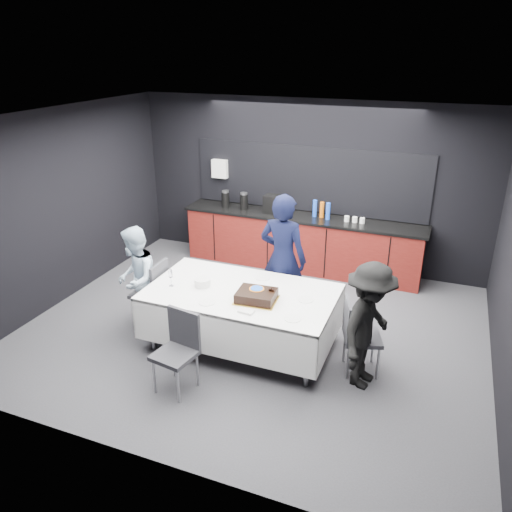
{
  "coord_description": "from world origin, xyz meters",
  "views": [
    {
      "loc": [
        2.18,
        -5.44,
        3.6
      ],
      "look_at": [
        0.0,
        0.1,
        1.05
      ],
      "focal_mm": 35.0,
      "sensor_mm": 36.0,
      "label": 1
    }
  ],
  "objects": [
    {
      "name": "loose_plate_right_b",
      "position": [
        0.79,
        -0.81,
        0.78
      ],
      "size": [
        0.19,
        0.19,
        0.01
      ],
      "primitive_type": "cylinder",
      "color": "white",
      "rests_on": "party_table"
    },
    {
      "name": "cake_assembly",
      "position": [
        0.27,
        -0.56,
        0.84
      ],
      "size": [
        0.51,
        0.43,
        0.16
      ],
      "color": "gold",
      "rests_on": "party_table"
    },
    {
      "name": "loose_plate_right_a",
      "position": [
        0.81,
        -0.33,
        0.78
      ],
      "size": [
        0.19,
        0.19,
        0.01
      ],
      "primitive_type": "cylinder",
      "color": "white",
      "rests_on": "party_table"
    },
    {
      "name": "person_center",
      "position": [
        0.26,
        0.44,
        0.91
      ],
      "size": [
        0.7,
        0.5,
        1.82
      ],
      "primitive_type": "imported",
      "rotation": [
        0.0,
        0.0,
        3.05
      ],
      "color": "black",
      "rests_on": "ground"
    },
    {
      "name": "chair_right",
      "position": [
        1.44,
        -0.41,
        0.53
      ],
      "size": [
        0.53,
        0.53,
        0.92
      ],
      "color": "#2D2D32",
      "rests_on": "ground"
    },
    {
      "name": "chair_near",
      "position": [
        -0.32,
        -1.41,
        0.53
      ],
      "size": [
        0.48,
        0.48,
        0.92
      ],
      "color": "#2D2D32",
      "rests_on": "ground"
    },
    {
      "name": "party_table",
      "position": [
        0.0,
        -0.4,
        0.64
      ],
      "size": [
        2.32,
        1.32,
        0.78
      ],
      "color": "#99999E",
      "rests_on": "ground"
    },
    {
      "name": "person_left",
      "position": [
        -1.47,
        -0.49,
        0.72
      ],
      "size": [
        0.76,
        0.85,
        1.44
      ],
      "primitive_type": "imported",
      "rotation": [
        0.0,
        0.0,
        -1.2
      ],
      "color": "silver",
      "rests_on": "ground"
    },
    {
      "name": "plate_stack",
      "position": [
        -0.51,
        -0.45,
        0.83
      ],
      "size": [
        0.2,
        0.2,
        0.1
      ],
      "primitive_type": "cylinder",
      "color": "white",
      "rests_on": "party_table"
    },
    {
      "name": "kitchenette",
      "position": [
        -0.02,
        2.22,
        0.54
      ],
      "size": [
        4.1,
        0.64,
        2.05
      ],
      "color": "#58110D",
      "rests_on": "ground"
    },
    {
      "name": "loose_plate_far",
      "position": [
        0.12,
        0.04,
        0.78
      ],
      "size": [
        0.19,
        0.19,
        0.01
      ],
      "primitive_type": "cylinder",
      "color": "white",
      "rests_on": "party_table"
    },
    {
      "name": "fork_pile",
      "position": [
        0.26,
        -0.87,
        0.79
      ],
      "size": [
        0.18,
        0.13,
        0.03
      ],
      "primitive_type": "cube",
      "rotation": [
        0.0,
        0.0,
        -0.11
      ],
      "color": "white",
      "rests_on": "party_table"
    },
    {
      "name": "loose_plate_near",
      "position": [
        -0.26,
        -0.82,
        0.78
      ],
      "size": [
        0.2,
        0.2,
        0.01
      ],
      "primitive_type": "cylinder",
      "color": "white",
      "rests_on": "party_table"
    },
    {
      "name": "ground",
      "position": [
        0.0,
        0.0,
        0.0
      ],
      "size": [
        6.0,
        6.0,
        0.0
      ],
      "primitive_type": "plane",
      "color": "#3F3F43",
      "rests_on": "ground"
    },
    {
      "name": "champagne_flute",
      "position": [
        -0.87,
        -0.59,
        0.94
      ],
      "size": [
        0.06,
        0.06,
        0.22
      ],
      "color": "white",
      "rests_on": "party_table"
    },
    {
      "name": "room_shell",
      "position": [
        0.0,
        0.0,
        1.86
      ],
      "size": [
        6.04,
        5.04,
        2.82
      ],
      "color": "white",
      "rests_on": "ground"
    },
    {
      "name": "chair_left",
      "position": [
        -1.32,
        -0.33,
        0.53
      ],
      "size": [
        0.43,
        0.43,
        0.92
      ],
      "color": "#2D2D32",
      "rests_on": "ground"
    },
    {
      "name": "person_right",
      "position": [
        1.6,
        -0.61,
        0.75
      ],
      "size": [
        0.75,
        1.06,
        1.49
      ],
      "primitive_type": "imported",
      "rotation": [
        0.0,
        0.0,
        1.36
      ],
      "color": "black",
      "rests_on": "ground"
    }
  ]
}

